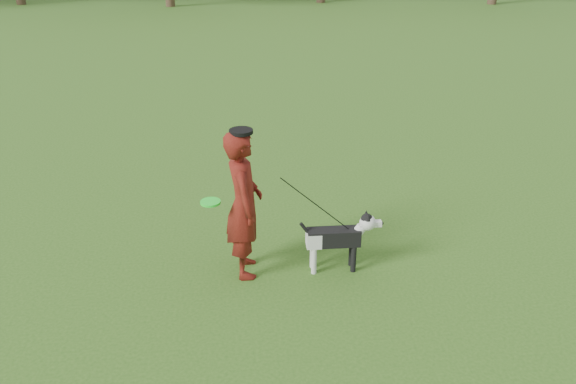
{
  "coord_description": "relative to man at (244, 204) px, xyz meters",
  "views": [
    {
      "loc": [
        -0.51,
        -5.34,
        3.78
      ],
      "look_at": [
        -0.01,
        0.59,
        0.95
      ],
      "focal_mm": 35.0,
      "sensor_mm": 36.0,
      "label": 1
    }
  ],
  "objects": [
    {
      "name": "ground",
      "position": [
        0.53,
        -0.42,
        -0.89
      ],
      "size": [
        120.0,
        120.0,
        0.0
      ],
      "primitive_type": "plane",
      "color": "#285116",
      "rests_on": "ground"
    },
    {
      "name": "man",
      "position": [
        0.0,
        0.0,
        0.0
      ],
      "size": [
        0.46,
        0.67,
        1.79
      ],
      "primitive_type": "imported",
      "rotation": [
        0.0,
        0.0,
        1.63
      ],
      "color": "#51100B",
      "rests_on": "ground"
    },
    {
      "name": "dog",
      "position": [
        1.12,
        -0.06,
        -0.43
      ],
      "size": [
        1.0,
        0.2,
        0.76
      ],
      "color": "black",
      "rests_on": "ground"
    },
    {
      "name": "man_held_items",
      "position": [
        0.5,
        -0.05,
        0.21
      ],
      "size": [
        1.75,
        0.33,
        1.29
      ],
      "color": "#1EF129",
      "rests_on": "ground"
    }
  ]
}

